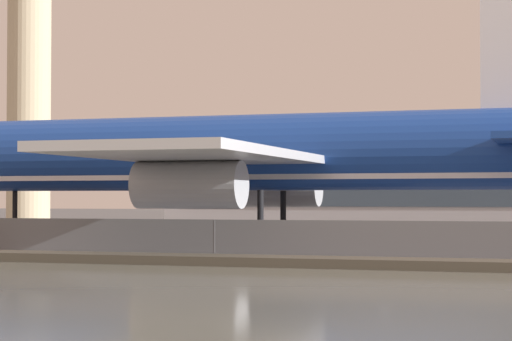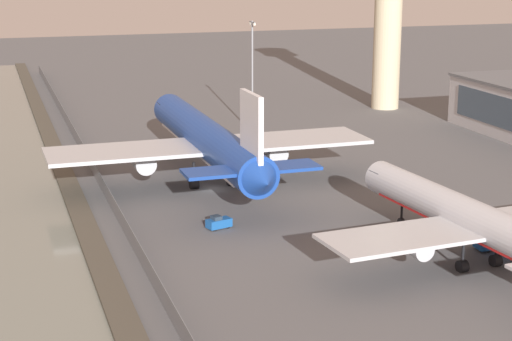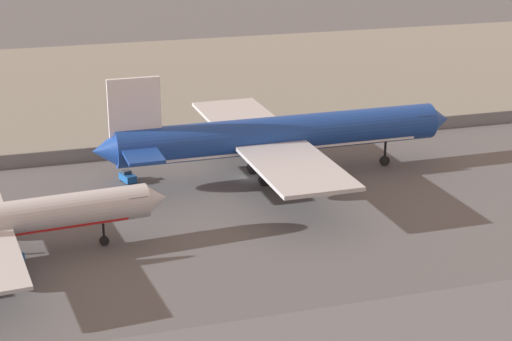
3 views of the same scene
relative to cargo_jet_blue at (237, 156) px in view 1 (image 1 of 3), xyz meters
The scene contains 5 objects.
ground_plane 8.04m from the cargo_jet_blue, ahead, with size 500.00×500.00×0.00m, color #565659.
shoreline_seawall 22.43m from the cargo_jet_blue, 78.23° to the right, with size 320.00×3.00×0.50m.
perimeter_fence 17.98m from the cargo_jet_blue, 75.15° to the right, with size 280.00×0.10×2.30m.
cargo_jet_blue is the anchor object (origin of this frame).
control_tower 77.43m from the cargo_jet_blue, 132.60° to the left, with size 12.40×12.40×45.46m.
Camera 1 is at (20.11, -70.20, 3.49)m, focal length 70.00 mm.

